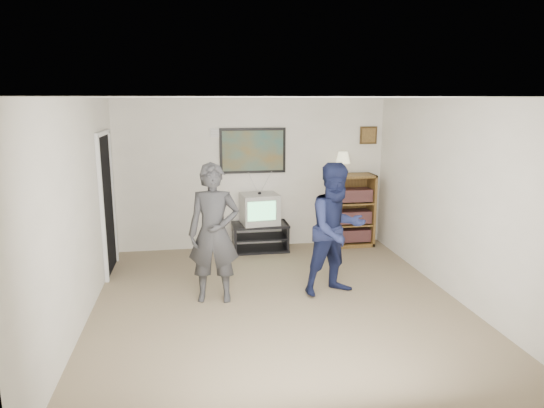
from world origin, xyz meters
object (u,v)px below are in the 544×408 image
object	(u,v)px
media_stand	(260,237)
bookshelf	(351,210)
crt_television	(260,209)
person_tall	(214,233)
person_short	(337,229)

from	to	relation	value
media_stand	bookshelf	bearing A→B (deg)	1.74
media_stand	crt_television	bearing A→B (deg)	179.93
bookshelf	media_stand	bearing A→B (deg)	-178.20
crt_television	person_tall	bearing A→B (deg)	-119.51
crt_television	person_short	world-z (taller)	person_short
bookshelf	person_tall	world-z (taller)	person_tall
media_stand	person_short	world-z (taller)	person_short
person_tall	person_short	distance (m)	1.56
crt_television	person_short	size ratio (longest dim) A/B	0.34
bookshelf	person_tall	xyz separation A→B (m)	(-2.43, -1.99, 0.25)
media_stand	person_tall	world-z (taller)	person_tall
bookshelf	person_tall	size ratio (longest dim) A/B	0.71
crt_television	bookshelf	xyz separation A→B (m)	(1.59, 0.05, -0.09)
crt_television	media_stand	bearing A→B (deg)	-6.18
media_stand	person_short	bearing A→B (deg)	-70.08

